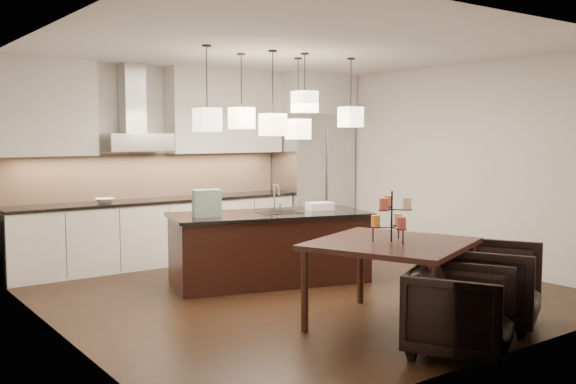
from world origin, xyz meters
TOP-DOWN VIEW (x-y plane):
  - floor at (0.00, 0.00)m, footprint 5.50×5.50m
  - ceiling at (0.00, 0.00)m, footprint 5.50×5.50m
  - wall_back at (0.00, 2.76)m, footprint 5.50×0.02m
  - wall_front at (0.00, -2.76)m, footprint 5.50×0.02m
  - wall_left at (-2.76, 0.00)m, footprint 0.02×5.50m
  - wall_right at (2.76, 0.00)m, footprint 0.02×5.50m
  - refrigerator at (2.10, 2.38)m, footprint 1.20×0.72m
  - fridge_panel at (2.10, 2.38)m, footprint 1.26×0.72m
  - lower_cabinets at (-0.62, 2.43)m, footprint 4.21×0.62m
  - countertop at (-0.62, 2.43)m, footprint 4.21×0.66m
  - backsplash at (-0.62, 2.73)m, footprint 4.21×0.02m
  - upper_cab_left at (-2.10, 2.57)m, footprint 1.25×0.35m
  - upper_cab_right at (0.55, 2.57)m, footprint 1.85×0.35m
  - hood_canopy at (-0.93, 2.48)m, footprint 0.90×0.52m
  - hood_chimney at (-0.93, 2.59)m, footprint 0.30×0.28m
  - fruit_bowl at (-1.42, 2.38)m, footprint 0.30×0.30m
  - island_body at (-0.01, 0.57)m, footprint 2.52×1.55m
  - island_top at (-0.01, 0.57)m, footprint 2.61×1.64m
  - faucet at (0.10, 0.63)m, footprint 0.15×0.24m
  - tote_bag at (-0.81, 0.70)m, footprint 0.35×0.25m
  - food_container at (0.69, 0.46)m, footprint 0.37×0.30m
  - dining_table at (-0.10, -1.61)m, footprint 1.78×1.78m
  - candelabra at (-0.10, -1.61)m, footprint 0.51×0.51m
  - candle_a at (0.04, -1.55)m, footprint 0.11×0.11m
  - candle_b at (-0.22, -1.52)m, footprint 0.11×0.11m
  - candle_c at (-0.12, -1.76)m, footprint 0.11×0.11m
  - candle_d at (-0.03, -1.47)m, footprint 0.11×0.11m
  - candle_e at (-0.24, -1.64)m, footprint 0.11×0.11m
  - candle_f at (-0.03, -1.73)m, footprint 0.11×0.11m
  - armchair_left at (-0.24, -2.55)m, footprint 1.07×1.08m
  - armchair_right at (0.69, -2.17)m, footprint 1.16×1.18m
  - pendant_a at (-0.99, 0.35)m, footprint 0.24×0.24m
  - pendant_b at (-0.29, 0.76)m, footprint 0.24×0.24m
  - pendant_c at (0.31, 0.28)m, footprint 0.24×0.24m
  - pendant_d at (0.53, 0.70)m, footprint 0.24×0.24m
  - pendant_e at (1.09, 0.33)m, footprint 0.24×0.24m
  - pendant_f at (-0.15, 0.30)m, footprint 0.24×0.24m

SIDE VIEW (x-z plane):
  - floor at x=0.00m, z-range -0.02..0.00m
  - armchair_left at x=-0.24m, z-range 0.00..0.74m
  - armchair_right at x=0.69m, z-range 0.00..0.80m
  - dining_table at x=-0.10m, z-range 0.00..0.82m
  - island_body at x=-0.01m, z-range 0.00..0.83m
  - lower_cabinets at x=-0.62m, z-range 0.00..0.88m
  - island_top at x=-0.01m, z-range 0.83..0.87m
  - countertop at x=-0.62m, z-range 0.88..0.92m
  - food_container at x=0.69m, z-range 0.87..0.96m
  - fruit_bowl at x=-1.42m, z-range 0.92..0.98m
  - candle_a at x=0.04m, z-range 0.96..1.07m
  - candle_b at x=-0.22m, z-range 0.96..1.07m
  - candle_c at x=-0.12m, z-range 0.96..1.07m
  - tote_bag at x=-0.81m, z-range 0.87..1.19m
  - faucet at x=0.10m, z-range 0.87..1.22m
  - candelabra at x=-0.10m, z-range 0.82..1.30m
  - refrigerator at x=2.10m, z-range 0.00..2.15m
  - candle_d at x=-0.03m, z-range 1.13..1.24m
  - candle_e at x=-0.24m, z-range 1.13..1.24m
  - candle_f at x=-0.03m, z-range 1.13..1.24m
  - backsplash at x=-0.62m, z-range 0.92..1.55m
  - wall_back at x=0.00m, z-range 0.00..2.80m
  - wall_front at x=0.00m, z-range 0.00..2.80m
  - wall_left at x=-2.76m, z-range 0.00..2.80m
  - wall_right at x=2.76m, z-range 0.00..2.80m
  - hood_canopy at x=-0.93m, z-range 1.60..1.84m
  - pendant_d at x=0.53m, z-range 1.77..2.03m
  - pendant_f at x=-0.15m, z-range 1.81..2.07m
  - pendant_a at x=-0.99m, z-range 1.86..2.12m
  - pendant_b at x=-0.29m, z-range 1.89..2.15m
  - pendant_e at x=1.09m, z-range 1.92..2.18m
  - upper_cab_left at x=-2.10m, z-range 1.55..2.80m
  - upper_cab_right at x=0.55m, z-range 1.55..2.80m
  - pendant_c at x=0.31m, z-range 2.09..2.35m
  - hood_chimney at x=-0.93m, z-range 1.84..2.80m
  - fridge_panel at x=2.10m, z-range 2.15..2.80m
  - ceiling at x=0.00m, z-range 2.80..2.82m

